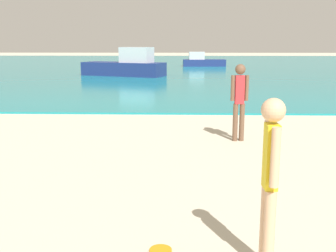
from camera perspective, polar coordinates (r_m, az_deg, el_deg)
water at (r=42.72m, az=0.88°, el=8.60°), size 160.00×60.00×0.06m
person_standing at (r=4.05m, az=14.12°, el=-6.66°), size 0.23×0.40×1.73m
frisbee at (r=4.62m, az=-1.05°, el=-17.05°), size 0.24×0.24×0.03m
person_distant at (r=9.40m, az=9.98°, el=3.92°), size 0.41×0.23×1.77m
boat_near at (r=27.79m, az=-5.88°, el=8.38°), size 5.88×3.63×1.91m
boat_far at (r=39.31m, az=4.86°, el=9.03°), size 4.05×1.41×1.36m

